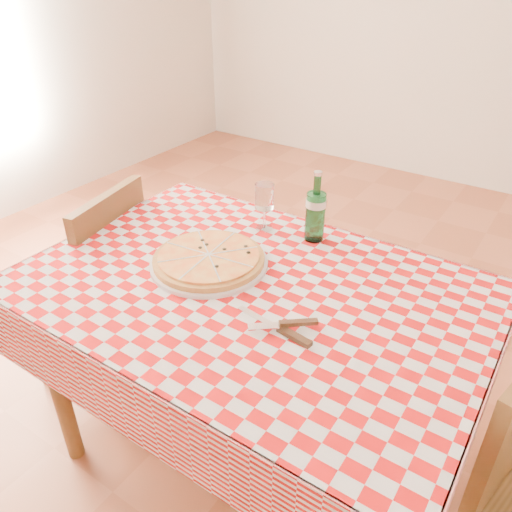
# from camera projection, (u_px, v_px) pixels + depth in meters

# --- Properties ---
(dining_table) EXTENTS (1.20, 0.80, 0.75)m
(dining_table) POSITION_uv_depth(u_px,v_px,m) (250.00, 313.00, 1.46)
(dining_table) COLOR brown
(dining_table) RESTS_ON ground
(tablecloth) EXTENTS (1.30, 0.90, 0.01)m
(tablecloth) POSITION_uv_depth(u_px,v_px,m) (250.00, 286.00, 1.41)
(tablecloth) COLOR #A2090A
(tablecloth) RESTS_ON dining_table
(chair_far) EXTENTS (0.46, 0.46, 0.85)m
(chair_far) POSITION_uv_depth(u_px,v_px,m) (99.00, 278.00, 1.93)
(chair_far) COLOR brown
(chair_far) RESTS_ON ground
(pizza_plate) EXTENTS (0.39, 0.39, 0.05)m
(pizza_plate) POSITION_uv_depth(u_px,v_px,m) (209.00, 258.00, 1.49)
(pizza_plate) COLOR #B97C3D
(pizza_plate) RESTS_ON tablecloth
(water_bottle) EXTENTS (0.08, 0.08, 0.23)m
(water_bottle) POSITION_uv_depth(u_px,v_px,m) (316.00, 206.00, 1.58)
(water_bottle) COLOR #18612B
(water_bottle) RESTS_ON tablecloth
(wine_glass) EXTENTS (0.07, 0.07, 0.16)m
(wine_glass) POSITION_uv_depth(u_px,v_px,m) (264.00, 207.00, 1.66)
(wine_glass) COLOR white
(wine_glass) RESTS_ON tablecloth
(cutlery) EXTENTS (0.30, 0.28, 0.03)m
(cutlery) POSITION_uv_depth(u_px,v_px,m) (279.00, 326.00, 1.24)
(cutlery) COLOR silver
(cutlery) RESTS_ON tablecloth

